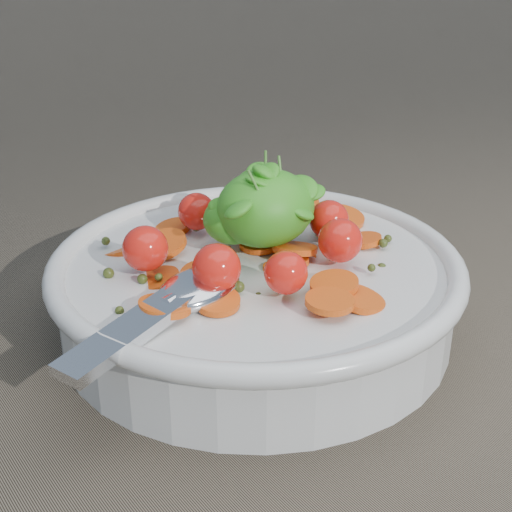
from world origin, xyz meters
TOP-DOWN VIEW (x-y plane):
  - ground at (0.00, 0.00)m, footprint 6.00×6.00m
  - bowl at (-0.02, 0.03)m, footprint 0.30×0.28m
  - napkin at (0.06, 0.17)m, footprint 0.21×0.20m

SIDE VIEW (x-z plane):
  - ground at x=0.00m, z-range 0.00..0.00m
  - napkin at x=0.06m, z-range 0.00..0.01m
  - bowl at x=-0.02m, z-range -0.03..0.09m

